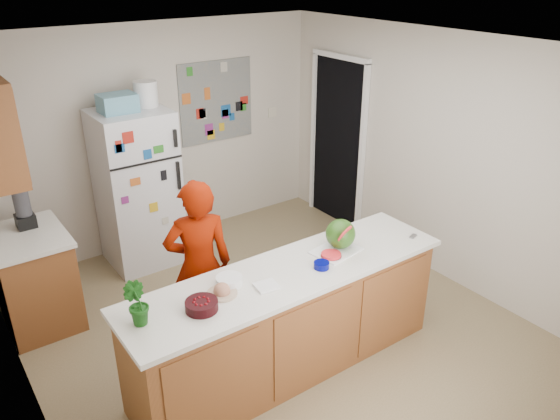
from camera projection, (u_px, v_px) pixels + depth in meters
floor at (274, 328)px, 5.02m from camera, size 4.00×4.50×0.02m
wall_back at (159, 137)px, 6.16m from camera, size 4.00×0.02×2.50m
wall_left at (11, 280)px, 3.43m from camera, size 0.02×4.50×2.50m
wall_right at (435, 157)px, 5.55m from camera, size 0.02×4.50×2.50m
ceiling at (272, 46)px, 3.96m from camera, size 4.00×4.50×0.02m
doorway at (338, 143)px, 6.70m from camera, size 0.03×0.85×2.04m
peninsula_base at (289, 323)px, 4.36m from camera, size 2.60×0.62×0.88m
peninsula_top at (289, 274)px, 4.16m from camera, size 2.68×0.70×0.04m
side_counter_base at (35, 281)px, 4.94m from camera, size 0.60×0.80×0.86m
side_counter_top at (26, 237)px, 4.75m from camera, size 0.64×0.84×0.04m
refrigerator at (138, 189)px, 5.81m from camera, size 0.75×0.70×1.70m
fridge_top_bin at (118, 103)px, 5.36m from camera, size 0.35×0.28×0.18m
photo_collage at (216, 102)px, 6.41m from camera, size 0.95×0.01×0.95m
person at (199, 266)px, 4.52m from camera, size 0.65×0.53×1.54m
blender_appliance at (23, 208)px, 4.80m from camera, size 0.14×0.14×0.38m
cutting_board at (336, 251)px, 4.43m from camera, size 0.42×0.34×0.01m
watermelon at (341, 234)px, 4.43m from camera, size 0.24×0.24×0.24m
watermelon_slice at (331, 255)px, 4.34m from camera, size 0.16×0.16×0.02m
cherry_bowl at (202, 305)px, 3.69m from camera, size 0.30×0.30×0.07m
white_bowl at (229, 281)px, 3.98m from camera, size 0.20×0.20×0.06m
cobalt_bowl at (321, 265)px, 4.19m from camera, size 0.13×0.13×0.05m
plate at (222, 293)px, 3.87m from camera, size 0.28×0.28×0.02m
paper_towel at (266, 286)px, 3.95m from camera, size 0.18×0.16×0.02m
keys at (413, 236)px, 4.66m from camera, size 0.09×0.06×0.01m
potted_plant at (136, 304)px, 3.50m from camera, size 0.20×0.21×0.30m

